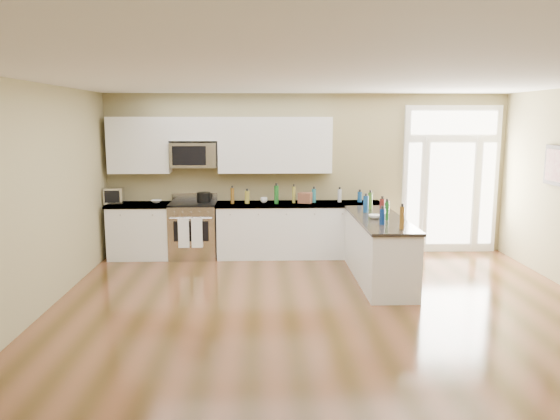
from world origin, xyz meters
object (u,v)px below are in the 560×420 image
at_px(kitchen_range, 194,230).
at_px(stockpot, 204,197).
at_px(toaster_oven, 114,196).
at_px(peninsula_cabinet, 379,251).

bearing_deg(kitchen_range, stockpot, 25.15).
bearing_deg(stockpot, toaster_oven, -178.67).
distance_m(kitchen_range, stockpot, 0.60).
distance_m(peninsula_cabinet, stockpot, 3.18).
xyz_separation_m(stockpot, toaster_oven, (-1.52, -0.04, 0.03)).
distance_m(peninsula_cabinet, kitchen_range, 3.25).
bearing_deg(stockpot, peninsula_cabinet, -29.34).
height_order(peninsula_cabinet, toaster_oven, toaster_oven).
relative_size(kitchen_range, toaster_oven, 3.44).
xyz_separation_m(kitchen_range, stockpot, (0.18, 0.08, 0.56)).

